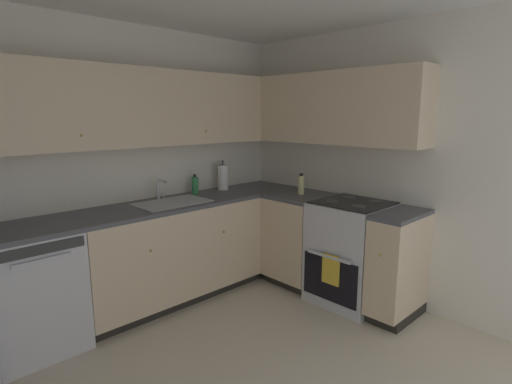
{
  "coord_description": "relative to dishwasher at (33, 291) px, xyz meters",
  "views": [
    {
      "loc": [
        -1.44,
        -1.6,
        1.69
      ],
      "look_at": [
        0.98,
        0.9,
        1.02
      ],
      "focal_mm": 28.01,
      "sensor_mm": 36.0,
      "label": 1
    }
  ],
  "objects": [
    {
      "name": "faucet",
      "position": [
        1.18,
        0.18,
        0.59
      ],
      "size": [
        0.07,
        0.16,
        0.19
      ],
      "color": "silver",
      "rests_on": "countertop_back"
    },
    {
      "name": "oven_range",
      "position": [
        2.32,
        -1.16,
        0.02
      ],
      "size": [
        0.68,
        0.62,
        1.07
      ],
      "color": "silver",
      "rests_on": "ground_plane"
    },
    {
      "name": "soap_bottle",
      "position": [
        1.57,
        0.18,
        0.56
      ],
      "size": [
        0.07,
        0.07,
        0.2
      ],
      "color": "#338C4C",
      "rests_on": "countertop_back"
    },
    {
      "name": "sink",
      "position": [
        1.17,
        -0.03,
        0.44
      ],
      "size": [
        0.64,
        0.4,
        0.1
      ],
      "color": "#B7B7BC",
      "rests_on": "countertop_back"
    },
    {
      "name": "oil_bottle",
      "position": [
        2.31,
        -0.57,
        0.57
      ],
      "size": [
        0.06,
        0.06,
        0.21
      ],
      "color": "beige",
      "rests_on": "countertop_right"
    },
    {
      "name": "countertop_back",
      "position": [
        1.15,
        0.0,
        0.46
      ],
      "size": [
        2.91,
        0.6,
        0.03
      ],
      "primitive_type": "cube",
      "color": "#4C4C51",
      "rests_on": "lower_cabinets_back"
    },
    {
      "name": "lower_cabinets_back",
      "position": [
        1.16,
        0.0,
        0.0
      ],
      "size": [
        1.7,
        0.62,
        0.88
      ],
      "color": "beige",
      "rests_on": "ground_plane"
    },
    {
      "name": "paper_towel_roll",
      "position": [
        1.91,
        0.16,
        0.61
      ],
      "size": [
        0.11,
        0.11,
        0.32
      ],
      "color": "white",
      "rests_on": "countertop_back"
    },
    {
      "name": "wall_right",
      "position": [
        2.63,
        -1.45,
        0.79
      ],
      "size": [
        0.05,
        3.6,
        2.47
      ],
      "primitive_type": "cube",
      "color": "silver",
      "rests_on": "ground_plane"
    },
    {
      "name": "lower_cabinets_right",
      "position": [
        2.31,
        -0.93,
        0.0
      ],
      "size": [
        0.62,
        1.46,
        0.88
      ],
      "color": "beige",
      "rests_on": "ground_plane"
    },
    {
      "name": "wall_back",
      "position": [
        0.73,
        0.33,
        0.79
      ],
      "size": [
        3.85,
        0.05,
        2.47
      ],
      "primitive_type": "cube",
      "color": "silver",
      "rests_on": "ground_plane"
    },
    {
      "name": "upper_cabinets_back",
      "position": [
        0.99,
        0.14,
        1.31
      ],
      "size": [
        2.59,
        0.34,
        0.65
      ],
      "color": "beige"
    },
    {
      "name": "countertop_right",
      "position": [
        2.31,
        -0.93,
        0.46
      ],
      "size": [
        0.6,
        1.46,
        0.03
      ],
      "color": "#4C4C51",
      "rests_on": "lower_cabinets_right"
    },
    {
      "name": "dishwasher",
      "position": [
        0.0,
        0.0,
        0.0
      ],
      "size": [
        0.6,
        0.63,
        0.88
      ],
      "color": "silver",
      "rests_on": "ground_plane"
    },
    {
      "name": "upper_cabinets_right",
      "position": [
        2.45,
        -0.71,
        1.31
      ],
      "size": [
        0.32,
        2.01,
        0.65
      ],
      "color": "beige"
    }
  ]
}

